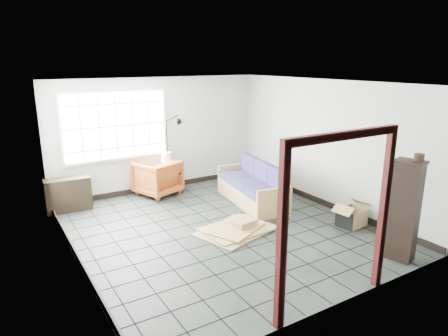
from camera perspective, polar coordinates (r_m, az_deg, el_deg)
ground at (r=7.34m, az=-0.47°, el=-8.65°), size 5.50×5.50×0.00m
room_shell at (r=6.86m, az=-0.63°, el=4.37°), size 5.02×5.52×2.61m
window_panel at (r=8.91m, az=-15.21°, el=5.84°), size 2.32×0.08×1.52m
doorway_trim at (r=4.88m, az=16.14°, el=-4.43°), size 1.80×0.08×2.20m
futon_sofa at (r=8.58m, az=4.34°, el=-2.82°), size 1.05×2.09×0.89m
armchair at (r=9.13m, az=-9.50°, el=-1.10°), size 1.07×1.04×0.88m
side_table at (r=9.26m, az=-7.57°, el=-0.88°), size 0.53×0.53×0.52m
table_lamp at (r=9.17m, az=-8.17°, el=1.44°), size 0.37×0.37×0.43m
projector at (r=9.18m, az=-7.80°, el=-0.12°), size 0.33×0.29×0.10m
floor_lamp at (r=9.06m, az=-7.30°, el=2.29°), size 0.48×0.43×1.80m
console_shelf at (r=8.66m, az=-21.34°, el=-3.53°), size 0.89×0.39×0.68m
tall_shelf at (r=6.58m, az=24.40°, el=-5.50°), size 0.43×0.50×1.56m
pot at (r=6.38m, az=26.11°, el=1.38°), size 0.19×0.19×0.11m
open_box at (r=7.79m, az=17.76°, el=-6.69°), size 0.82×0.47×0.44m
cardboard_pile at (r=7.22m, az=1.82°, el=-8.63°), size 1.53×1.27×0.19m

